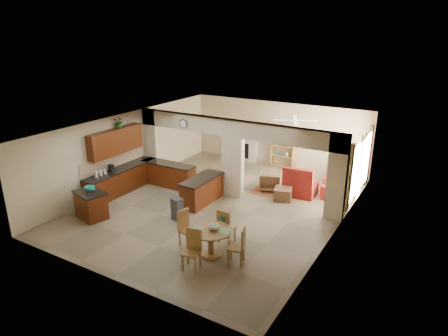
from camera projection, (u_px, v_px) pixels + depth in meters
The scene contains 39 objects.
floor at pixel (218, 205), 13.76m from camera, with size 10.00×10.00×0.00m, color #7D6E56.
ceiling at pixel (218, 126), 12.83m from camera, with size 10.00×10.00×0.00m, color white.
wall_back at pixel (278, 134), 17.36m from camera, with size 8.00×8.00×0.00m, color tan.
wall_front at pixel (106, 228), 9.24m from camera, with size 8.00×8.00×0.00m, color tan.
wall_left at pixel (129, 149), 15.22m from camera, with size 10.00×10.00×0.00m, color tan.
wall_right at pixel (338, 190), 11.38m from camera, with size 10.00×10.00×0.00m, color tan.
partition_left_pier at pixel (152, 144), 15.88m from camera, with size 0.60×0.25×2.80m, color tan.
partition_center_pier at pixel (233, 167), 14.21m from camera, with size 0.80×0.25×2.20m, color tan.
partition_right_pier at pixel (337, 177), 12.34m from camera, with size 0.60×0.25×2.80m, color tan.
partition_header at pixel (233, 128), 13.75m from camera, with size 8.00×0.25×0.60m, color tan.
kitchen_counter at pixel (141, 177), 14.97m from camera, with size 2.52×3.29×1.48m.
upper_cabinets at pixel (116, 141), 14.31m from camera, with size 0.35×2.40×0.90m, color #411607.
peninsula at pixel (202, 190), 13.81m from camera, with size 0.70×1.85×0.91m.
wall_clock at pixel (183, 124), 14.60m from camera, with size 0.34×0.34×0.03m, color #442B16.
rug at pixel (275, 191), 14.89m from camera, with size 1.60×1.30×0.01m, color brown.
fireplace at pixel (243, 147), 18.25m from camera, with size 1.60×0.35×1.20m.
shelving_unit at pixel (283, 147), 17.21m from camera, with size 1.00×0.32×1.80m, color olive.
window_a at pixel (355, 173), 13.33m from camera, with size 0.02×0.90×1.90m, color white.
window_b at pixel (366, 159), 14.71m from camera, with size 0.02×0.90×1.90m, color white.
glazed_door at pixel (361, 169), 14.07m from camera, with size 0.02×0.70×2.10m, color white.
drape_a_left at pixel (349, 178), 12.86m from camera, with size 0.10×0.28×2.30m, color #3F2419.
drape_a_right at pixel (358, 167), 13.84m from camera, with size 0.10×0.28×2.30m, color #3F2419.
drape_b_left at pixel (361, 163), 14.25m from camera, with size 0.10×0.28×2.30m, color #3F2419.
drape_b_right at pixel (369, 155), 15.22m from camera, with size 0.10×0.28×2.30m, color #3F2419.
ceiling_fan at pixel (295, 120), 14.63m from camera, with size 1.00×1.00×0.10m, color white.
kitchen_island at pixel (91, 205), 12.70m from camera, with size 1.17×0.96×0.89m.
teal_bowl at pixel (90, 189), 12.62m from camera, with size 0.32×0.32×0.15m, color #138479.
trash_can at pixel (177, 210), 12.63m from camera, with size 0.31×0.26×0.65m, color #303133.
dining_table at pixel (211, 238), 10.57m from camera, with size 1.10×1.10×0.75m.
fruit_bowl at pixel (214, 227), 10.48m from camera, with size 0.28×0.28×0.15m, color #6AAB24.
sofa at pixel (342, 181), 14.88m from camera, with size 1.00×2.55×0.74m, color maroon.
chaise at pixel (300, 189), 14.54m from camera, with size 1.10×0.90×0.44m, color maroon.
armchair at pixel (270, 181), 14.94m from camera, with size 0.74×0.76×0.70m, color maroon.
ottoman at pixel (283, 194), 14.11m from camera, with size 0.60×0.60×0.44m, color maroon.
plant at pixel (119, 122), 14.30m from camera, with size 0.38×0.33×0.42m, color #1B4813.
chair_north at pixel (225, 225), 11.16m from camera, with size 0.43×0.44×1.02m.
chair_east at pixel (239, 244), 10.17m from camera, with size 0.53×0.53×1.02m.
chair_south at pixel (192, 247), 10.03m from camera, with size 0.50×0.50×1.02m.
chair_west at pixel (186, 226), 11.09m from camera, with size 0.50×0.50×1.02m.
Camera 1 is at (6.55, -10.72, 5.77)m, focal length 32.00 mm.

